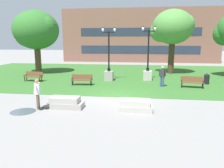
% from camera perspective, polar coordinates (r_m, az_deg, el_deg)
% --- Properties ---
extents(ground_plane, '(140.00, 140.00, 0.00)m').
position_cam_1_polar(ground_plane, '(14.92, 0.91, -3.48)').
color(ground_plane, gray).
extents(grass_lawn, '(40.00, 20.00, 0.02)m').
position_cam_1_polar(grass_lawn, '(24.67, 3.67, 2.46)').
color(grass_lawn, '#336628').
rests_on(grass_lawn, ground).
extents(concrete_block_center, '(1.88, 0.90, 0.64)m').
position_cam_1_polar(concrete_block_center, '(12.83, -11.85, -4.78)').
color(concrete_block_center, '#9E9991').
rests_on(concrete_block_center, ground).
extents(concrete_block_left, '(1.80, 0.90, 0.64)m').
position_cam_1_polar(concrete_block_left, '(12.09, 6.06, -5.59)').
color(concrete_block_left, '#B2ADA3').
rests_on(concrete_block_left, ground).
extents(person_skateboarder, '(0.37, 1.21, 1.71)m').
position_cam_1_polar(person_skateboarder, '(12.90, -18.90, -2.04)').
color(person_skateboarder, brown).
rests_on(person_skateboarder, ground).
extents(skateboard, '(0.93, 0.78, 0.14)m').
position_cam_1_polar(skateboard, '(12.98, -16.45, -5.84)').
color(skateboard, black).
rests_on(skateboard, ground).
extents(puddle, '(1.36, 1.36, 0.01)m').
position_cam_1_polar(puddle, '(12.93, -22.19, -6.68)').
color(puddle, '#47515B').
rests_on(puddle, ground).
extents(park_bench_near_left, '(1.85, 0.75, 0.90)m').
position_cam_1_polar(park_bench_near_left, '(18.92, 20.23, 0.67)').
color(park_bench_near_left, brown).
rests_on(park_bench_near_left, grass_lawn).
extents(park_bench_near_right, '(1.85, 0.74, 0.90)m').
position_cam_1_polar(park_bench_near_right, '(21.85, -19.82, 2.05)').
color(park_bench_near_right, brown).
rests_on(park_bench_near_right, grass_lawn).
extents(park_bench_far_left, '(1.84, 0.67, 0.90)m').
position_cam_1_polar(park_bench_far_left, '(18.96, -7.87, 1.29)').
color(park_bench_far_left, brown).
rests_on(park_bench_far_left, grass_lawn).
extents(lamp_post_center, '(1.32, 0.80, 5.13)m').
position_cam_1_polar(lamp_post_center, '(21.35, 9.30, 3.78)').
color(lamp_post_center, '#ADA89E').
rests_on(lamp_post_center, grass_lawn).
extents(lamp_post_right, '(1.32, 0.80, 5.01)m').
position_cam_1_polar(lamp_post_right, '(20.86, -0.82, 3.70)').
color(lamp_post_right, gray).
rests_on(lamp_post_right, grass_lawn).
extents(tree_far_left, '(4.77, 4.54, 7.21)m').
position_cam_1_polar(tree_far_left, '(26.20, 15.45, 14.00)').
color(tree_far_left, '#42301E').
rests_on(tree_far_left, grass_lawn).
extents(tree_near_left, '(5.41, 5.15, 7.14)m').
position_cam_1_polar(tree_near_left, '(27.06, -19.32, 13.02)').
color(tree_near_left, '#4C3823').
rests_on(tree_near_left, grass_lawn).
extents(trash_bin, '(0.49, 0.49, 0.96)m').
position_cam_1_polar(trash_bin, '(20.94, 23.48, 1.30)').
color(trash_bin, black).
rests_on(trash_bin, grass_lawn).
extents(person_bystander_near_lawn, '(0.61, 0.45, 1.71)m').
position_cam_1_polar(person_bystander_near_lawn, '(18.53, 13.02, 2.26)').
color(person_bystander_near_lawn, '#384C7A').
rests_on(person_bystander_near_lawn, grass_lawn).
extents(building_facade_distant, '(27.20, 1.03, 9.20)m').
position_cam_1_polar(building_facade_distant, '(38.82, 7.14, 12.42)').
color(building_facade_distant, brown).
rests_on(building_facade_distant, ground).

